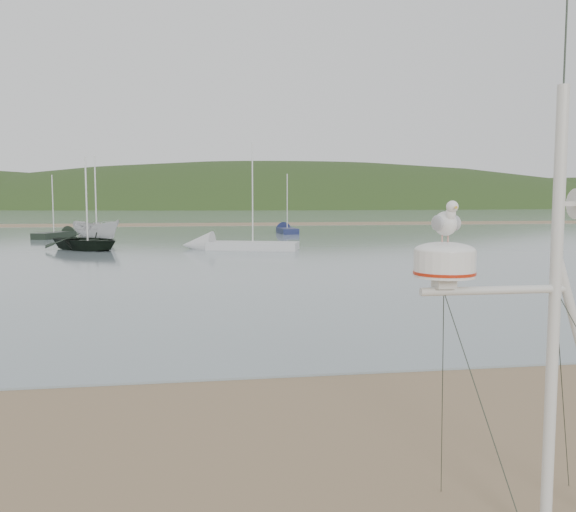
{
  "coord_description": "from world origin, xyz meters",
  "views": [
    {
      "loc": [
        1.41,
        -6.65,
        3.23
      ],
      "look_at": [
        2.61,
        1.0,
        2.5
      ],
      "focal_mm": 38.0,
      "sensor_mm": 36.0,
      "label": 1
    }
  ],
  "objects": [
    {
      "name": "sailboat_blue_far",
      "position": [
        10.1,
        50.76,
        0.3
      ],
      "size": [
        1.52,
        5.98,
        5.97
      ],
      "color": "#121940",
      "rests_on": "ground"
    },
    {
      "name": "sailboat_dark_mid",
      "position": [
        -9.25,
        46.33,
        0.3
      ],
      "size": [
        3.35,
        5.63,
        5.55
      ],
      "color": "black",
      "rests_on": "ground"
    },
    {
      "name": "water",
      "position": [
        0.0,
        132.0,
        0.02
      ],
      "size": [
        560.0,
        256.0,
        0.04
      ],
      "primitive_type": "cube",
      "color": "gray",
      "rests_on": "ground"
    },
    {
      "name": "boat_dark",
      "position": [
        -5.1,
        32.89,
        2.68
      ],
      "size": [
        3.41,
        3.46,
        5.27
      ],
      "primitive_type": "imported",
      "rotation": [
        0.0,
        0.0,
        0.8
      ],
      "color": "black",
      "rests_on": "water"
    },
    {
      "name": "sailboat_white_near",
      "position": [
        3.22,
        32.01,
        0.3
      ],
      "size": [
        7.63,
        4.01,
        7.38
      ],
      "color": "silver",
      "rests_on": "ground"
    },
    {
      "name": "boat_white",
      "position": [
        -5.56,
        39.62,
        2.24
      ],
      "size": [
        2.36,
        2.35,
        4.4
      ],
      "primitive_type": "imported",
      "rotation": [
        0.0,
        0.0,
        0.9
      ],
      "color": "silver",
      "rests_on": "water"
    },
    {
      "name": "mast_rig",
      "position": [
        4.56,
        -1.73,
        1.24
      ],
      "size": [
        2.28,
        2.43,
        5.13
      ],
      "color": "silver",
      "rests_on": "ground"
    },
    {
      "name": "far_cottages",
      "position": [
        3.0,
        196.0,
        4.0
      ],
      "size": [
        294.4,
        6.3,
        8.0
      ],
      "color": "beige",
      "rests_on": "ground"
    },
    {
      "name": "ground",
      "position": [
        0.0,
        0.0,
        0.0
      ],
      "size": [
        560.0,
        560.0,
        0.0
      ],
      "primitive_type": "plane",
      "color": "#7F6649",
      "rests_on": "ground"
    },
    {
      "name": "sandbar",
      "position": [
        0.0,
        70.0,
        0.07
      ],
      "size": [
        560.0,
        7.0,
        0.07
      ],
      "primitive_type": "cube",
      "color": "#7F6649",
      "rests_on": "water"
    },
    {
      "name": "hill_ridge",
      "position": [
        18.52,
        235.0,
        -19.7
      ],
      "size": [
        620.0,
        180.0,
        80.0
      ],
      "color": "#213515",
      "rests_on": "ground"
    }
  ]
}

